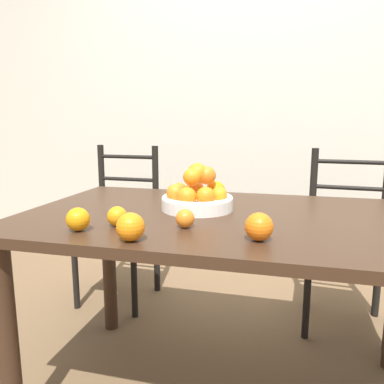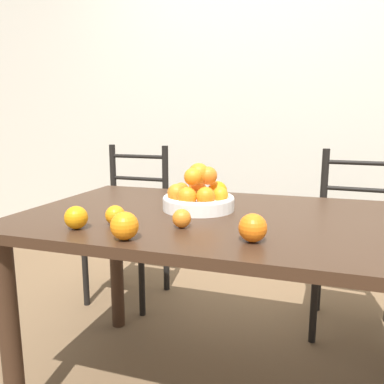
{
  "view_description": "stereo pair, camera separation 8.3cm",
  "coord_description": "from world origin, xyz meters",
  "px_view_note": "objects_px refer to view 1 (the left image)",
  "views": [
    {
      "loc": [
        0.2,
        -1.34,
        1.1
      ],
      "look_at": [
        -0.13,
        -0.03,
        0.85
      ],
      "focal_mm": 35.0,
      "sensor_mm": 36.0,
      "label": 1
    },
    {
      "loc": [
        0.28,
        -1.32,
        1.1
      ],
      "look_at": [
        -0.13,
        -0.03,
        0.85
      ],
      "focal_mm": 35.0,
      "sensor_mm": 36.0,
      "label": 2
    }
  ],
  "objects_px": {
    "chair_right": "(347,244)",
    "orange_loose_3": "(185,218)",
    "fruit_bowl": "(197,196)",
    "orange_loose_0": "(117,216)",
    "orange_loose_4": "(130,227)",
    "orange_loose_2": "(78,219)",
    "chair_left": "(120,227)",
    "orange_loose_1": "(259,227)"
  },
  "relations": [
    {
      "from": "orange_loose_0",
      "to": "fruit_bowl",
      "type": "bearing_deg",
      "value": 56.45
    },
    {
      "from": "orange_loose_0",
      "to": "orange_loose_4",
      "type": "bearing_deg",
      "value": -51.84
    },
    {
      "from": "chair_right",
      "to": "orange_loose_0",
      "type": "bearing_deg",
      "value": -127.39
    },
    {
      "from": "orange_loose_0",
      "to": "orange_loose_2",
      "type": "xyz_separation_m",
      "value": [
        -0.09,
        -0.08,
        0.0
      ]
    },
    {
      "from": "orange_loose_0",
      "to": "orange_loose_1",
      "type": "relative_size",
      "value": 0.8
    },
    {
      "from": "orange_loose_1",
      "to": "chair_right",
      "type": "relative_size",
      "value": 0.09
    },
    {
      "from": "fruit_bowl",
      "to": "chair_right",
      "type": "height_order",
      "value": "chair_right"
    },
    {
      "from": "orange_loose_3",
      "to": "orange_loose_4",
      "type": "relative_size",
      "value": 0.74
    },
    {
      "from": "orange_loose_4",
      "to": "chair_right",
      "type": "distance_m",
      "value": 1.4
    },
    {
      "from": "orange_loose_4",
      "to": "fruit_bowl",
      "type": "bearing_deg",
      "value": 77.97
    },
    {
      "from": "orange_loose_2",
      "to": "chair_right",
      "type": "bearing_deg",
      "value": 48.12
    },
    {
      "from": "fruit_bowl",
      "to": "orange_loose_0",
      "type": "height_order",
      "value": "fruit_bowl"
    },
    {
      "from": "orange_loose_0",
      "to": "orange_loose_2",
      "type": "relative_size",
      "value": 0.89
    },
    {
      "from": "orange_loose_3",
      "to": "orange_loose_0",
      "type": "bearing_deg",
      "value": -170.55
    },
    {
      "from": "orange_loose_0",
      "to": "orange_loose_3",
      "type": "relative_size",
      "value": 1.08
    },
    {
      "from": "fruit_bowl",
      "to": "chair_right",
      "type": "distance_m",
      "value": 1.03
    },
    {
      "from": "orange_loose_3",
      "to": "chair_left",
      "type": "bearing_deg",
      "value": 125.73
    },
    {
      "from": "orange_loose_4",
      "to": "chair_right",
      "type": "bearing_deg",
      "value": 55.99
    },
    {
      "from": "orange_loose_2",
      "to": "orange_loose_4",
      "type": "distance_m",
      "value": 0.21
    },
    {
      "from": "fruit_bowl",
      "to": "orange_loose_2",
      "type": "bearing_deg",
      "value": -127.65
    },
    {
      "from": "orange_loose_3",
      "to": "orange_loose_4",
      "type": "xyz_separation_m",
      "value": [
        -0.11,
        -0.17,
        0.01
      ]
    },
    {
      "from": "fruit_bowl",
      "to": "orange_loose_1",
      "type": "bearing_deg",
      "value": -52.31
    },
    {
      "from": "orange_loose_1",
      "to": "orange_loose_2",
      "type": "bearing_deg",
      "value": -175.94
    },
    {
      "from": "orange_loose_3",
      "to": "chair_right",
      "type": "distance_m",
      "value": 1.2
    },
    {
      "from": "orange_loose_1",
      "to": "chair_left",
      "type": "xyz_separation_m",
      "value": [
        -0.93,
        1.03,
        -0.35
      ]
    },
    {
      "from": "chair_left",
      "to": "orange_loose_3",
      "type": "bearing_deg",
      "value": -52.87
    },
    {
      "from": "fruit_bowl",
      "to": "chair_left",
      "type": "distance_m",
      "value": 1.02
    },
    {
      "from": "orange_loose_0",
      "to": "chair_left",
      "type": "distance_m",
      "value": 1.15
    },
    {
      "from": "chair_right",
      "to": "orange_loose_3",
      "type": "bearing_deg",
      "value": -120.3
    },
    {
      "from": "fruit_bowl",
      "to": "chair_right",
      "type": "xyz_separation_m",
      "value": [
        0.67,
        0.69,
        -0.36
      ]
    },
    {
      "from": "orange_loose_3",
      "to": "chair_left",
      "type": "xyz_separation_m",
      "value": [
        -0.69,
        0.95,
        -0.34
      ]
    },
    {
      "from": "chair_left",
      "to": "orange_loose_2",
      "type": "bearing_deg",
      "value": -69.51
    },
    {
      "from": "orange_loose_2",
      "to": "orange_loose_4",
      "type": "relative_size",
      "value": 0.9
    },
    {
      "from": "orange_loose_0",
      "to": "orange_loose_2",
      "type": "height_order",
      "value": "orange_loose_2"
    },
    {
      "from": "orange_loose_4",
      "to": "orange_loose_3",
      "type": "bearing_deg",
      "value": 56.28
    },
    {
      "from": "fruit_bowl",
      "to": "chair_left",
      "type": "height_order",
      "value": "chair_left"
    },
    {
      "from": "orange_loose_0",
      "to": "orange_loose_1",
      "type": "bearing_deg",
      "value": -5.09
    },
    {
      "from": "orange_loose_4",
      "to": "chair_right",
      "type": "xyz_separation_m",
      "value": [
        0.76,
        1.12,
        -0.35
      ]
    },
    {
      "from": "orange_loose_4",
      "to": "orange_loose_2",
      "type": "bearing_deg",
      "value": 164.84
    },
    {
      "from": "fruit_bowl",
      "to": "orange_loose_0",
      "type": "bearing_deg",
      "value": -123.55
    },
    {
      "from": "chair_right",
      "to": "chair_left",
      "type": "bearing_deg",
      "value": -176.24
    },
    {
      "from": "orange_loose_1",
      "to": "orange_loose_3",
      "type": "xyz_separation_m",
      "value": [
        -0.24,
        0.08,
        -0.01
      ]
    }
  ]
}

